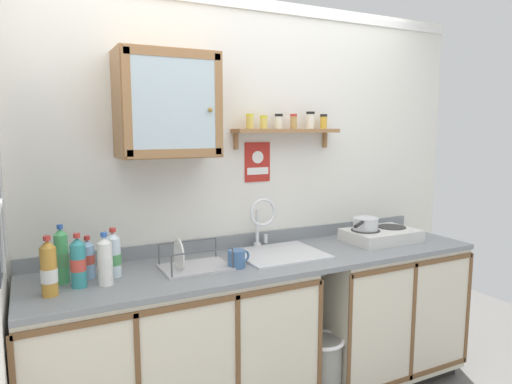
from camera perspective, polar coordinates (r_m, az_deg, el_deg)
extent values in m
cube|color=silver|center=(2.89, -1.49, -0.89)|extent=(3.27, 0.05, 2.43)
cube|color=white|center=(2.92, -1.30, 22.24)|extent=(3.27, 0.02, 0.05)
cube|color=beige|center=(2.61, -10.40, -18.84)|extent=(1.46, 0.62, 0.81)
cube|color=brown|center=(2.19, -8.28, -13.76)|extent=(1.46, 0.01, 0.03)
cube|color=brown|center=(2.43, -2.24, -20.96)|extent=(0.02, 0.01, 0.75)
cube|color=brown|center=(2.64, 7.97, -18.49)|extent=(0.02, 0.01, 0.75)
cube|color=black|center=(3.46, 14.32, -20.18)|extent=(0.95, 0.56, 0.08)
cube|color=beige|center=(3.26, 14.95, -13.44)|extent=(0.97, 0.62, 0.81)
cube|color=brown|center=(2.93, 19.31, -8.52)|extent=(0.97, 0.01, 0.03)
cube|color=brown|center=(3.20, 18.68, -20.99)|extent=(0.97, 0.01, 0.03)
cube|color=brown|center=(2.75, 11.56, -17.47)|extent=(0.02, 0.01, 0.75)
cube|color=brown|center=(3.05, 18.99, -15.12)|extent=(0.02, 0.01, 0.75)
cube|color=brown|center=(3.39, 24.87, -13.04)|extent=(0.02, 0.01, 0.75)
cube|color=gray|center=(2.66, 1.62, -8.46)|extent=(2.63, 0.65, 0.03)
cube|color=gray|center=(2.91, -1.18, -5.93)|extent=(2.63, 0.02, 0.08)
cube|color=silver|center=(2.71, 3.02, -7.69)|extent=(0.49, 0.42, 0.01)
cube|color=slate|center=(2.74, 3.01, -9.78)|extent=(0.41, 0.34, 0.01)
cube|color=slate|center=(2.88, 1.30, -7.98)|extent=(0.41, 0.01, 0.10)
cube|color=slate|center=(2.59, 4.93, -9.83)|extent=(0.41, 0.01, 0.10)
cylinder|color=#4C4C51|center=(2.74, 3.01, -9.82)|extent=(0.04, 0.04, 0.01)
cylinder|color=silver|center=(2.89, 0.15, -6.59)|extent=(0.05, 0.05, 0.02)
cylinder|color=silver|center=(2.86, 0.15, -4.33)|extent=(0.02, 0.02, 0.21)
torus|color=silver|center=(2.77, 0.88, -2.54)|extent=(0.18, 0.02, 0.18)
cylinder|color=silver|center=(2.91, 1.21, -5.82)|extent=(0.02, 0.02, 0.05)
cube|color=silver|center=(3.14, 15.26, -5.22)|extent=(0.46, 0.32, 0.08)
cylinder|color=#2D2D2D|center=(3.07, 13.44, -4.64)|extent=(0.19, 0.19, 0.01)
cylinder|color=#2D2D2D|center=(3.22, 16.49, -4.18)|extent=(0.19, 0.19, 0.01)
cylinder|color=black|center=(2.96, 15.51, -6.01)|extent=(0.03, 0.02, 0.03)
cylinder|color=black|center=(3.11, 18.58, -5.46)|extent=(0.03, 0.02, 0.03)
cylinder|color=silver|center=(3.06, 13.46, -3.88)|extent=(0.16, 0.16, 0.08)
torus|color=silver|center=(3.06, 13.48, -3.18)|extent=(0.17, 0.17, 0.01)
cylinder|color=black|center=(2.91, 12.68, -3.94)|extent=(0.14, 0.11, 0.02)
cylinder|color=white|center=(2.30, -18.24, -8.49)|extent=(0.07, 0.07, 0.20)
cone|color=white|center=(2.27, -18.37, -5.66)|extent=(0.06, 0.06, 0.03)
cylinder|color=#2D59B2|center=(2.27, -18.39, -5.04)|extent=(0.03, 0.03, 0.02)
cylinder|color=white|center=(2.30, -18.24, -8.36)|extent=(0.07, 0.07, 0.06)
cylinder|color=teal|center=(2.31, -21.22, -8.54)|extent=(0.07, 0.07, 0.20)
cone|color=teal|center=(2.28, -21.37, -5.69)|extent=(0.07, 0.07, 0.03)
cylinder|color=red|center=(2.28, -21.40, -5.06)|extent=(0.03, 0.03, 0.02)
cylinder|color=#D84C3F|center=(2.31, -21.22, -8.41)|extent=(0.07, 0.07, 0.06)
cylinder|color=#8CB7E0|center=(2.43, -20.15, -8.16)|extent=(0.06, 0.06, 0.16)
cone|color=#8CB7E0|center=(2.41, -20.26, -5.94)|extent=(0.06, 0.06, 0.03)
cylinder|color=red|center=(2.40, -20.29, -5.37)|extent=(0.03, 0.03, 0.02)
cylinder|color=#D84C3F|center=(2.43, -20.17, -7.82)|extent=(0.07, 0.07, 0.05)
cylinder|color=gold|center=(2.24, -24.34, -9.01)|extent=(0.07, 0.07, 0.22)
cone|color=gold|center=(2.21, -24.52, -5.89)|extent=(0.07, 0.07, 0.03)
cylinder|color=red|center=(2.21, -24.56, -5.24)|extent=(0.03, 0.03, 0.02)
cylinder|color=white|center=(2.25, -24.31, -9.42)|extent=(0.07, 0.07, 0.06)
cylinder|color=#4CB266|center=(2.39, -23.00, -7.67)|extent=(0.06, 0.06, 0.24)
cone|color=#4CB266|center=(2.36, -23.18, -4.56)|extent=(0.06, 0.06, 0.03)
cylinder|color=#2D59B2|center=(2.36, -23.21, -3.99)|extent=(0.03, 0.03, 0.02)
cylinder|color=#4C9959|center=(2.40, -23.00, -7.76)|extent=(0.07, 0.07, 0.07)
cylinder|color=silver|center=(2.41, -17.27, -7.78)|extent=(0.07, 0.07, 0.20)
cone|color=silver|center=(2.38, -17.38, -5.13)|extent=(0.07, 0.07, 0.03)
cylinder|color=red|center=(2.38, -17.41, -4.52)|extent=(0.03, 0.03, 0.02)
cylinder|color=#4C9959|center=(2.41, -17.26, -7.98)|extent=(0.07, 0.07, 0.05)
cube|color=#B2B2B7|center=(2.48, -7.53, -9.26)|extent=(0.35, 0.26, 0.01)
cylinder|color=#4C4F54|center=(2.31, -10.45, -9.07)|extent=(0.01, 0.01, 0.11)
cylinder|color=#4C4F54|center=(2.41, -2.92, -8.18)|extent=(0.01, 0.01, 0.11)
cylinder|color=#4C4F54|center=(2.53, -11.97, -7.61)|extent=(0.01, 0.01, 0.11)
cylinder|color=#4C4F54|center=(2.63, -5.02, -6.88)|extent=(0.01, 0.01, 0.11)
cylinder|color=#4C4F54|center=(2.34, -6.62, -7.35)|extent=(0.33, 0.01, 0.01)
cylinder|color=#4C4F54|center=(2.56, -8.45, -6.07)|extent=(0.33, 0.01, 0.01)
cylinder|color=white|center=(2.43, -9.55, -7.67)|extent=(0.01, 0.17, 0.17)
cylinder|color=#3F6699|center=(2.47, -2.45, -8.29)|extent=(0.09, 0.09, 0.09)
torus|color=#3F6699|center=(2.50, -1.45, -7.98)|extent=(0.07, 0.02, 0.07)
cube|color=#996B42|center=(2.52, -10.99, 10.57)|extent=(0.53, 0.27, 0.55)
cube|color=silver|center=(2.39, -10.05, 10.75)|extent=(0.43, 0.01, 0.45)
cube|color=#996B42|center=(2.33, -15.75, 10.65)|extent=(0.04, 0.01, 0.52)
cube|color=#996B42|center=(2.46, -4.66, 10.75)|extent=(0.04, 0.01, 0.52)
cube|color=#996B42|center=(2.41, -10.20, 16.68)|extent=(0.50, 0.01, 0.04)
cube|color=#996B42|center=(2.39, -9.90, 4.76)|extent=(0.50, 0.01, 0.04)
sphere|color=olive|center=(2.43, -5.70, 10.12)|extent=(0.02, 0.02, 0.02)
cube|color=#996B42|center=(2.89, 3.87, 7.61)|extent=(0.71, 0.14, 0.02)
cube|color=#996B42|center=(2.79, -2.51, 6.33)|extent=(0.02, 0.03, 0.10)
cube|color=#996B42|center=(3.11, 8.53, 6.42)|extent=(0.02, 0.03, 0.10)
cylinder|color=#E0C659|center=(2.76, -0.78, 8.61)|extent=(0.04, 0.04, 0.07)
cylinder|color=yellow|center=(2.76, -0.78, 9.53)|extent=(0.05, 0.05, 0.02)
cylinder|color=#E0C659|center=(2.81, 0.95, 8.52)|extent=(0.04, 0.04, 0.07)
cylinder|color=yellow|center=(2.81, 0.95, 9.35)|extent=(0.05, 0.05, 0.02)
cylinder|color=silver|center=(2.87, 2.85, 8.61)|extent=(0.05, 0.05, 0.08)
cylinder|color=black|center=(2.88, 2.85, 9.52)|extent=(0.05, 0.05, 0.02)
cylinder|color=tan|center=(2.90, 4.69, 8.59)|extent=(0.04, 0.04, 0.08)
cylinder|color=red|center=(2.91, 4.70, 9.49)|extent=(0.04, 0.04, 0.02)
cylinder|color=silver|center=(2.99, 6.76, 8.70)|extent=(0.05, 0.05, 0.09)
cylinder|color=black|center=(2.99, 6.78, 9.74)|extent=(0.05, 0.05, 0.02)
cylinder|color=gold|center=(3.05, 8.39, 8.51)|extent=(0.04, 0.04, 0.08)
cylinder|color=black|center=(3.05, 8.41, 9.39)|extent=(0.05, 0.05, 0.02)
cube|color=#B2261E|center=(2.87, 0.18, 3.74)|extent=(0.17, 0.01, 0.25)
cube|color=white|center=(2.87, 0.22, 2.63)|extent=(0.15, 0.00, 0.04)
cylinder|color=white|center=(2.86, 0.22, 4.35)|extent=(0.08, 0.00, 0.08)
cube|color=white|center=(2.10, -29.19, -1.21)|extent=(0.01, 0.66, 0.02)
cylinder|color=gray|center=(2.90, 8.15, -21.74)|extent=(0.23, 0.23, 0.45)
torus|color=white|center=(2.80, 8.24, -17.73)|extent=(0.26, 0.26, 0.02)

